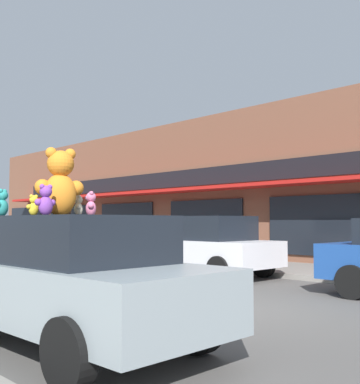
{
  "coord_description": "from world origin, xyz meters",
  "views": [
    {
      "loc": [
        -6.47,
        -5.57,
        1.53
      ],
      "look_at": [
        0.28,
        1.38,
        2.12
      ],
      "focal_mm": 45.0,
      "sensor_mm": 36.0,
      "label": 1
    }
  ],
  "objects": [
    {
      "name": "parked_car_far_center",
      "position": [
        3.48,
        3.6,
        0.87
      ],
      "size": [
        2.06,
        4.03,
        1.68
      ],
      "color": "silver",
      "rests_on": "ground_plane"
    },
    {
      "name": "teddy_bear_purple",
      "position": [
        -3.71,
        -0.49,
        1.77
      ],
      "size": [
        0.27,
        0.17,
        0.36
      ],
      "rotation": [
        0.0,
        0.0,
        3.19
      ],
      "color": "purple",
      "rests_on": "plush_art_car"
    },
    {
      "name": "teddy_bear_yellow",
      "position": [
        -3.7,
        -0.18,
        1.72
      ],
      "size": [
        0.19,
        0.13,
        0.26
      ],
      "rotation": [
        0.0,
        0.0,
        3.35
      ],
      "color": "yellow",
      "rests_on": "plush_art_car"
    },
    {
      "name": "parked_car_far_right",
      "position": [
        3.48,
        10.92,
        0.9
      ],
      "size": [
        2.0,
        4.13,
        1.76
      ],
      "color": "maroon",
      "rests_on": "ground_plane"
    },
    {
      "name": "teddy_bear_brown",
      "position": [
        -3.02,
        0.19,
        1.73
      ],
      "size": [
        0.2,
        0.15,
        0.26
      ],
      "rotation": [
        0.0,
        0.0,
        3.55
      ],
      "color": "olive",
      "rests_on": "plush_art_car"
    },
    {
      "name": "teddy_bear_giant",
      "position": [
        -3.39,
        -0.26,
        2.01
      ],
      "size": [
        0.64,
        0.43,
        0.85
      ],
      "rotation": [
        0.0,
        0.0,
        2.88
      ],
      "color": "orange",
      "rests_on": "plush_art_car"
    },
    {
      "name": "plush_art_car",
      "position": [
        -3.29,
        -0.4,
        0.84
      ],
      "size": [
        2.02,
        4.16,
        1.6
      ],
      "rotation": [
        0.0,
        0.0,
        0.03
      ],
      "color": "#8C999E",
      "rests_on": "ground_plane"
    },
    {
      "name": "teddy_bear_pink",
      "position": [
        -2.69,
        0.11,
        1.77
      ],
      "size": [
        0.21,
        0.26,
        0.35
      ],
      "rotation": [
        0.0,
        0.0,
        4.24
      ],
      "color": "pink",
      "rests_on": "plush_art_car"
    },
    {
      "name": "storefront_row",
      "position": [
        14.12,
        7.69,
        2.92
      ],
      "size": [
        13.73,
        36.14,
        5.84
      ],
      "color": "brown",
      "rests_on": "ground_plane"
    },
    {
      "name": "teddy_bear_cream",
      "position": [
        -3.05,
        -0.14,
        1.73
      ],
      "size": [
        0.16,
        0.21,
        0.28
      ],
      "rotation": [
        0.0,
        0.0,
        4.26
      ],
      "color": "beige",
      "rests_on": "plush_art_car"
    },
    {
      "name": "ground_plane",
      "position": [
        0.0,
        0.0,
        0.0
      ],
      "size": [
        260.0,
        260.0,
        0.0
      ],
      "primitive_type": "plane",
      "color": "#514F4C"
    },
    {
      "name": "teddy_bear_teal",
      "position": [
        -3.78,
        0.53,
        1.77
      ],
      "size": [
        0.25,
        0.23,
        0.36
      ],
      "rotation": [
        0.0,
        0.0,
        3.8
      ],
      "color": "teal",
      "rests_on": "plush_art_car"
    }
  ]
}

